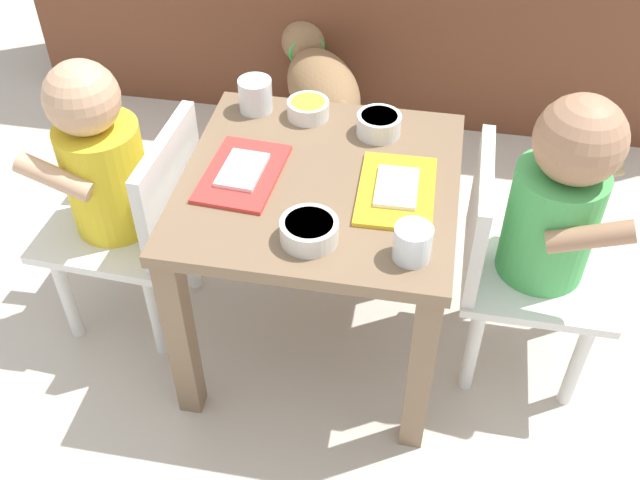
{
  "coord_description": "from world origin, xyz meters",
  "views": [
    {
      "loc": [
        0.19,
        -1.04,
        1.27
      ],
      "look_at": [
        0.0,
        0.0,
        0.28
      ],
      "focal_mm": 41.72,
      "sensor_mm": 36.0,
      "label": 1
    }
  ],
  "objects_px": {
    "dining_table": "(320,214)",
    "water_cup_left": "(255,97)",
    "cereal_bowl_left_side": "(308,108)",
    "veggie_bowl_near": "(309,230)",
    "food_tray_left": "(243,173)",
    "cereal_bowl_right_side": "(379,124)",
    "seated_child_right": "(548,212)",
    "seated_child_left": "(111,174)",
    "food_tray_right": "(396,190)",
    "dog": "(320,83)",
    "water_cup_right": "(412,244)"
  },
  "relations": [
    {
      "from": "dog",
      "to": "water_cup_left",
      "type": "xyz_separation_m",
      "value": [
        -0.04,
        -0.51,
        0.26
      ]
    },
    {
      "from": "dog",
      "to": "cereal_bowl_left_side",
      "type": "xyz_separation_m",
      "value": [
        0.07,
        -0.52,
        0.25
      ]
    },
    {
      "from": "water_cup_left",
      "to": "seated_child_left",
      "type": "bearing_deg",
      "value": -140.83
    },
    {
      "from": "seated_child_left",
      "to": "water_cup_left",
      "type": "height_order",
      "value": "seated_child_left"
    },
    {
      "from": "water_cup_left",
      "to": "cereal_bowl_right_side",
      "type": "relative_size",
      "value": 0.79
    },
    {
      "from": "dog",
      "to": "cereal_bowl_left_side",
      "type": "relative_size",
      "value": 5.2
    },
    {
      "from": "dining_table",
      "to": "dog",
      "type": "bearing_deg",
      "value": 100.34
    },
    {
      "from": "food_tray_right",
      "to": "cereal_bowl_left_side",
      "type": "height_order",
      "value": "cereal_bowl_left_side"
    },
    {
      "from": "dog",
      "to": "food_tray_right",
      "type": "bearing_deg",
      "value": -69.63
    },
    {
      "from": "dog",
      "to": "seated_child_right",
      "type": "bearing_deg",
      "value": -51.9
    },
    {
      "from": "seated_child_right",
      "to": "cereal_bowl_left_side",
      "type": "relative_size",
      "value": 7.64
    },
    {
      "from": "dining_table",
      "to": "water_cup_left",
      "type": "distance_m",
      "value": 0.28
    },
    {
      "from": "dining_table",
      "to": "veggie_bowl_near",
      "type": "distance_m",
      "value": 0.2
    },
    {
      "from": "dining_table",
      "to": "cereal_bowl_right_side",
      "type": "height_order",
      "value": "cereal_bowl_right_side"
    },
    {
      "from": "cereal_bowl_left_side",
      "to": "veggie_bowl_near",
      "type": "height_order",
      "value": "veggie_bowl_near"
    },
    {
      "from": "seated_child_left",
      "to": "dog",
      "type": "bearing_deg",
      "value": 68.37
    },
    {
      "from": "seated_child_left",
      "to": "food_tray_left",
      "type": "relative_size",
      "value": 3.0
    },
    {
      "from": "veggie_bowl_near",
      "to": "food_tray_right",
      "type": "bearing_deg",
      "value": 48.95
    },
    {
      "from": "dining_table",
      "to": "cereal_bowl_left_side",
      "type": "xyz_separation_m",
      "value": [
        -0.06,
        0.19,
        0.1
      ]
    },
    {
      "from": "seated_child_right",
      "to": "dog",
      "type": "xyz_separation_m",
      "value": [
        -0.54,
        0.69,
        -0.2
      ]
    },
    {
      "from": "dining_table",
      "to": "food_tray_right",
      "type": "distance_m",
      "value": 0.17
    },
    {
      "from": "cereal_bowl_right_side",
      "to": "water_cup_left",
      "type": "bearing_deg",
      "value": 170.98
    },
    {
      "from": "seated_child_left",
      "to": "veggie_bowl_near",
      "type": "height_order",
      "value": "seated_child_left"
    },
    {
      "from": "dining_table",
      "to": "seated_child_right",
      "type": "bearing_deg",
      "value": 2.76
    },
    {
      "from": "food_tray_left",
      "to": "water_cup_right",
      "type": "height_order",
      "value": "water_cup_right"
    },
    {
      "from": "cereal_bowl_left_side",
      "to": "veggie_bowl_near",
      "type": "bearing_deg",
      "value": -78.77
    },
    {
      "from": "seated_child_left",
      "to": "veggie_bowl_near",
      "type": "xyz_separation_m",
      "value": [
        0.42,
        -0.17,
        0.07
      ]
    },
    {
      "from": "dining_table",
      "to": "food_tray_left",
      "type": "height_order",
      "value": "food_tray_left"
    },
    {
      "from": "dog",
      "to": "cereal_bowl_right_side",
      "type": "bearing_deg",
      "value": -68.57
    },
    {
      "from": "food_tray_left",
      "to": "cereal_bowl_right_side",
      "type": "bearing_deg",
      "value": 37.7
    },
    {
      "from": "cereal_bowl_right_side",
      "to": "food_tray_left",
      "type": "bearing_deg",
      "value": -142.3
    },
    {
      "from": "dining_table",
      "to": "veggie_bowl_near",
      "type": "height_order",
      "value": "veggie_bowl_near"
    },
    {
      "from": "water_cup_left",
      "to": "seated_child_right",
      "type": "bearing_deg",
      "value": -17.24
    },
    {
      "from": "dining_table",
      "to": "dog",
      "type": "relative_size",
      "value": 1.17
    },
    {
      "from": "seated_child_right",
      "to": "cereal_bowl_left_side",
      "type": "bearing_deg",
      "value": 159.81
    },
    {
      "from": "veggie_bowl_near",
      "to": "seated_child_right",
      "type": "bearing_deg",
      "value": 24.62
    },
    {
      "from": "food_tray_left",
      "to": "water_cup_left",
      "type": "bearing_deg",
      "value": 97.37
    },
    {
      "from": "water_cup_right",
      "to": "cereal_bowl_left_side",
      "type": "bearing_deg",
      "value": 123.16
    },
    {
      "from": "food_tray_right",
      "to": "cereal_bowl_left_side",
      "type": "bearing_deg",
      "value": 133.62
    },
    {
      "from": "cereal_bowl_left_side",
      "to": "cereal_bowl_right_side",
      "type": "height_order",
      "value": "cereal_bowl_right_side"
    },
    {
      "from": "food_tray_left",
      "to": "food_tray_right",
      "type": "height_order",
      "value": "same"
    },
    {
      "from": "cereal_bowl_right_side",
      "to": "dining_table",
      "type": "bearing_deg",
      "value": -118.56
    },
    {
      "from": "seated_child_left",
      "to": "water_cup_left",
      "type": "relative_size",
      "value": 9.23
    },
    {
      "from": "seated_child_left",
      "to": "food_tray_left",
      "type": "bearing_deg",
      "value": -3.94
    },
    {
      "from": "seated_child_left",
      "to": "seated_child_right",
      "type": "bearing_deg",
      "value": 1.2
    },
    {
      "from": "cereal_bowl_left_side",
      "to": "dining_table",
      "type": "bearing_deg",
      "value": -72.98
    },
    {
      "from": "seated_child_left",
      "to": "water_cup_right",
      "type": "height_order",
      "value": "seated_child_left"
    },
    {
      "from": "dining_table",
      "to": "cereal_bowl_right_side",
      "type": "distance_m",
      "value": 0.21
    },
    {
      "from": "food_tray_left",
      "to": "dining_table",
      "type": "bearing_deg",
      "value": 6.53
    },
    {
      "from": "seated_child_right",
      "to": "veggie_bowl_near",
      "type": "bearing_deg",
      "value": -155.38
    }
  ]
}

